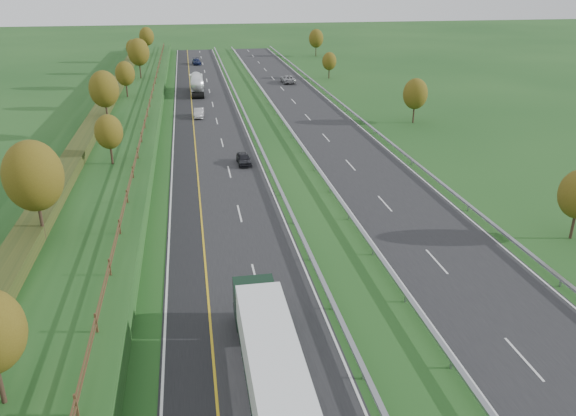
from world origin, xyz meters
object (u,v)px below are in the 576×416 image
at_px(car_small_far, 197,62).
at_px(road_tanker, 197,83).
at_px(car_silver_mid, 199,113).
at_px(car_oncoming, 288,79).
at_px(car_dark_near, 244,159).
at_px(box_lorry, 272,369).

bearing_deg(car_small_far, road_tanker, -95.65).
distance_m(car_silver_mid, car_oncoming, 33.03).
bearing_deg(road_tanker, car_oncoming, 23.09).
distance_m(road_tanker, car_dark_near, 43.99).
relative_size(road_tanker, car_oncoming, 2.06).
xyz_separation_m(box_lorry, car_oncoming, (16.96, 91.46, -1.53)).
relative_size(box_lorry, car_small_far, 3.47).
xyz_separation_m(car_silver_mid, car_oncoming, (18.77, 27.19, 0.09)).
distance_m(car_dark_near, car_oncoming, 53.63).
bearing_deg(car_oncoming, road_tanker, 23.06).
distance_m(box_lorry, car_dark_near, 39.91).
xyz_separation_m(car_small_far, car_oncoming, (17.73, -29.03, 0.08)).
distance_m(box_lorry, car_silver_mid, 64.32).
bearing_deg(car_dark_near, car_silver_mid, 98.31).
height_order(car_small_far, car_oncoming, car_oncoming).
height_order(box_lorry, road_tanker, box_lorry).
relative_size(car_silver_mid, car_small_far, 0.87).
xyz_separation_m(car_dark_near, car_silver_mid, (-4.43, 24.49, 0.03)).
height_order(box_lorry, car_oncoming, box_lorry).
distance_m(road_tanker, car_silver_mid, 19.32).
relative_size(box_lorry, road_tanker, 1.45).
relative_size(box_lorry, car_dark_near, 4.30).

